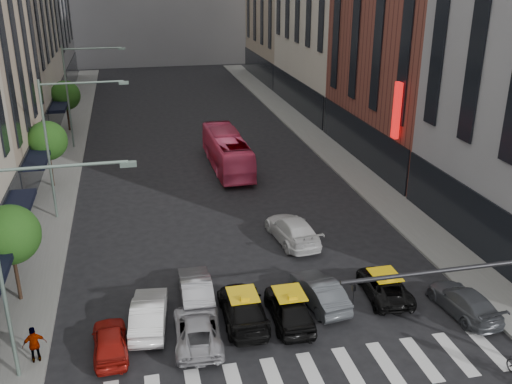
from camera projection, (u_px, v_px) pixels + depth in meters
sidewalk_left at (63, 169)px, 46.43m from camera, size 3.00×96.00×0.15m
sidewalk_right at (330, 150)px, 51.15m from camera, size 3.00×96.00×0.15m
building_right_b at (417, 0)px, 44.79m from camera, size 8.00×18.00×26.00m
tree_near at (10, 235)px, 26.92m from camera, size 2.88×2.88×4.95m
tree_mid at (47, 141)px, 41.42m from camera, size 2.88×2.88×4.95m
tree_far at (65, 95)px, 55.92m from camera, size 2.88×2.88×4.95m
streetlamp_near at (23, 245)px, 21.01m from camera, size 5.38×0.25×9.00m
streetlamp_mid at (61, 131)px, 35.51m from camera, size 5.38×0.25×9.00m
streetlamp_far at (78, 83)px, 50.01m from camera, size 5.38×0.25×9.00m
liberty_sign at (397, 111)px, 40.13m from camera, size 0.30×0.70×4.00m
car_red at (110, 341)px, 24.27m from camera, size 1.61×3.66×1.23m
car_white_front at (149, 313)px, 26.04m from camera, size 2.00×4.48×1.43m
car_silver at (198, 329)px, 25.06m from camera, size 2.37×4.60×1.24m
taxi_left at (243, 308)px, 26.47m from camera, size 2.05×4.82×1.39m
taxi_center at (289, 307)px, 26.43m from camera, size 1.86×4.36×1.47m
car_grey_mid at (319, 291)px, 27.82m from camera, size 2.03×4.36×1.39m
taxi_right at (384, 285)px, 28.54m from camera, size 2.37×4.42×1.18m
car_grey_curb at (464, 301)px, 27.10m from camera, size 2.15×4.49×1.26m
car_row2_left at (196, 288)px, 28.07m from camera, size 1.57×4.30×1.41m
car_row2_right at (292, 230)px, 34.20m from camera, size 2.64×5.37×1.50m
bus at (227, 151)px, 46.34m from camera, size 2.60×10.62×2.95m
pedestrian_far at (35, 344)px, 23.47m from camera, size 1.02×0.58×1.64m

